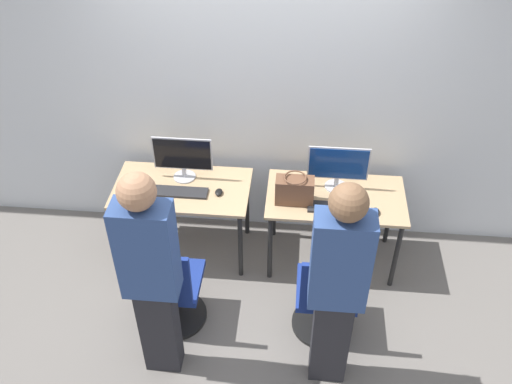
# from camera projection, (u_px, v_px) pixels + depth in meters

# --- Properties ---
(ground_plane) EXTENTS (20.00, 20.00, 0.00)m
(ground_plane) POSITION_uv_depth(u_px,v_px,m) (255.00, 279.00, 4.83)
(ground_plane) COLOR slate
(wall_back) EXTENTS (12.00, 0.05, 2.80)m
(wall_back) POSITION_uv_depth(u_px,v_px,m) (263.00, 90.00, 4.51)
(wall_back) COLOR silver
(wall_back) RESTS_ON ground_plane
(desk_left) EXTENTS (1.11, 0.62, 0.71)m
(desk_left) POSITION_uv_depth(u_px,v_px,m) (182.00, 195.00, 4.72)
(desk_left) COLOR tan
(desk_left) RESTS_ON ground_plane
(monitor_left) EXTENTS (0.49, 0.18, 0.39)m
(monitor_left) POSITION_uv_depth(u_px,v_px,m) (183.00, 157.00, 4.63)
(monitor_left) COLOR #B2B2B7
(monitor_left) RESTS_ON desk_left
(keyboard_left) EXTENTS (0.45, 0.13, 0.02)m
(keyboard_left) POSITION_uv_depth(u_px,v_px,m) (180.00, 192.00, 4.60)
(keyboard_left) COLOR #262628
(keyboard_left) RESTS_ON desk_left
(mouse_left) EXTENTS (0.06, 0.09, 0.03)m
(mouse_left) POSITION_uv_depth(u_px,v_px,m) (219.00, 192.00, 4.59)
(mouse_left) COLOR black
(mouse_left) RESTS_ON desk_left
(office_chair_left) EXTENTS (0.48, 0.48, 0.88)m
(office_chair_left) POSITION_uv_depth(u_px,v_px,m) (171.00, 292.00, 4.26)
(office_chair_left) COLOR black
(office_chair_left) RESTS_ON ground_plane
(person_left) EXTENTS (0.36, 0.23, 1.75)m
(person_left) POSITION_uv_depth(u_px,v_px,m) (151.00, 273.00, 3.60)
(person_left) COLOR #232328
(person_left) RESTS_ON ground_plane
(desk_right) EXTENTS (1.11, 0.62, 0.71)m
(desk_right) POSITION_uv_depth(u_px,v_px,m) (335.00, 204.00, 4.63)
(desk_right) COLOR tan
(desk_right) RESTS_ON ground_plane
(monitor_right) EXTENTS (0.49, 0.18, 0.39)m
(monitor_right) POSITION_uv_depth(u_px,v_px,m) (338.00, 167.00, 4.53)
(monitor_right) COLOR #B2B2B7
(monitor_right) RESTS_ON desk_right
(keyboard_right) EXTENTS (0.45, 0.13, 0.02)m
(keyboard_right) POSITION_uv_depth(u_px,v_px,m) (336.00, 208.00, 4.45)
(keyboard_right) COLOR #262628
(keyboard_right) RESTS_ON desk_right
(mouse_right) EXTENTS (0.06, 0.09, 0.03)m
(mouse_right) POSITION_uv_depth(u_px,v_px,m) (376.00, 212.00, 4.41)
(mouse_right) COLOR black
(mouse_right) RESTS_ON desk_right
(office_chair_right) EXTENTS (0.48, 0.48, 0.88)m
(office_chair_right) POSITION_uv_depth(u_px,v_px,m) (326.00, 300.00, 4.20)
(office_chair_right) COLOR black
(office_chair_right) RESTS_ON ground_plane
(person_right) EXTENTS (0.36, 0.23, 1.74)m
(person_right) POSITION_uv_depth(u_px,v_px,m) (338.00, 284.00, 3.54)
(person_right) COLOR #232328
(person_right) RESTS_ON ground_plane
(handbag) EXTENTS (0.30, 0.18, 0.25)m
(handbag) POSITION_uv_depth(u_px,v_px,m) (295.00, 190.00, 4.45)
(handbag) COLOR brown
(handbag) RESTS_ON desk_right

